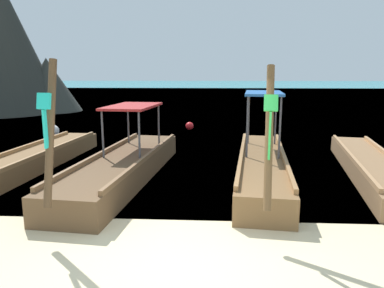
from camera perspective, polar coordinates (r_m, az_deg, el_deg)
name	(u,v)px	position (r m, az deg, el deg)	size (l,w,h in m)	color
ground	(178,263)	(5.25, -2.25, -18.21)	(120.00, 120.00, 0.00)	beige
sea_water	(210,88)	(66.09, 2.85, 8.83)	(120.00, 120.00, 0.00)	teal
longtail_boat_blue_ribbon	(33,160)	(10.78, -23.69, -2.25)	(1.48, 7.04, 2.73)	brown
longtail_boat_turquoise_ribbon	(124,165)	(9.08, -10.61, -3.33)	(1.92, 6.66, 2.79)	brown
longtail_boat_green_ribbon	(262,164)	(9.12, 10.93, -3.18)	(1.77, 6.80, 2.70)	brown
longtail_boat_orange_ribbon	(370,167)	(10.19, 26.23, -3.24)	(2.16, 6.93, 2.38)	olive
mooring_buoy_near	(190,126)	(16.61, -0.39, 2.84)	(0.37, 0.37, 0.37)	red
mooring_buoy_far	(52,131)	(15.60, -21.10, 1.89)	(0.55, 0.55, 0.55)	white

